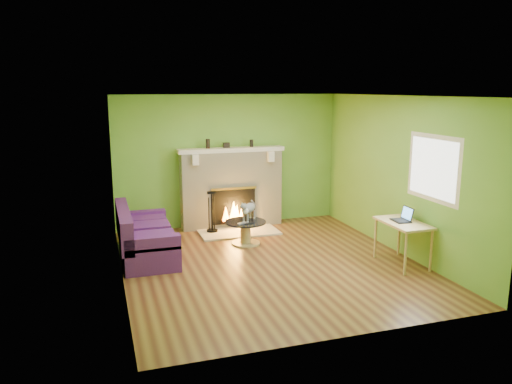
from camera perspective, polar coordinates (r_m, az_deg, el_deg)
floor at (r=7.95m, az=1.63°, el=-8.17°), size 5.00×5.00×0.00m
ceiling at (r=7.48m, az=1.74°, el=10.91°), size 5.00×5.00×0.00m
wall_back at (r=9.97m, az=-3.13°, el=3.61°), size 5.00×0.00×5.00m
wall_front at (r=5.38m, az=10.63°, el=-3.65°), size 5.00×0.00×5.00m
wall_left at (r=7.19m, az=-15.48°, el=0.02°), size 0.00×5.00×5.00m
wall_right at (r=8.61m, az=15.95°, el=1.88°), size 0.00×5.00×5.00m
window_frame at (r=7.85m, az=19.61°, el=2.58°), size 0.00×1.20×1.20m
window_pane at (r=7.84m, az=19.57°, el=2.57°), size 0.00×1.06×1.06m
fireplace at (r=9.88m, az=-2.82°, el=0.44°), size 2.10×0.46×1.58m
hearth at (r=9.58m, az=-1.97°, el=-4.59°), size 1.50×0.75×0.03m
mantel at (r=9.74m, az=-2.83°, el=4.85°), size 2.10×0.28×0.08m
sofa at (r=8.38m, az=-12.74°, el=-5.13°), size 0.86×1.83×0.82m
coffee_table at (r=8.86m, az=-1.20°, el=-4.46°), size 0.73×0.73×0.41m
desk at (r=8.06m, az=16.48°, el=-3.88°), size 0.54×0.93×0.69m
cat at (r=8.83m, az=-0.80°, el=-2.10°), size 0.55×0.59×0.37m
remote_silver at (r=8.67m, az=-1.61°, el=-3.56°), size 0.17×0.10×0.02m
remote_black at (r=8.65m, az=-0.73°, el=-3.61°), size 0.16×0.06×0.02m
laptop at (r=8.04m, az=16.24°, el=-2.46°), size 0.28×0.31×0.22m
fire_tools at (r=9.50m, az=-5.07°, el=-2.21°), size 0.21×0.21×0.79m
mantel_vase_left at (r=9.65m, az=-5.53°, el=5.52°), size 0.08×0.08×0.18m
mantel_vase_right at (r=9.87m, az=-0.52°, el=5.60°), size 0.07×0.07×0.14m
mantel_box at (r=9.73m, az=-3.41°, el=5.37°), size 0.12×0.08×0.10m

